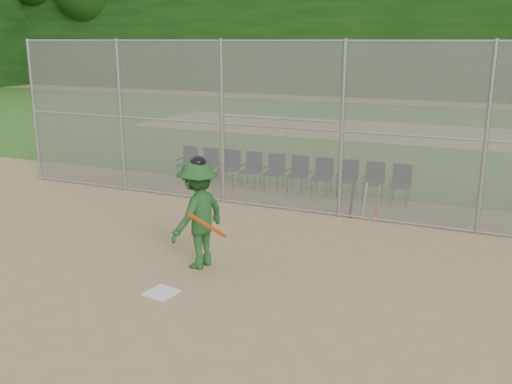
% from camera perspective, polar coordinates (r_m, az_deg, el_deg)
% --- Properties ---
extents(ground, '(100.00, 100.00, 0.00)m').
position_cam_1_polar(ground, '(9.40, -6.25, -10.15)').
color(ground, tan).
rests_on(ground, ground).
extents(grass_strip, '(100.00, 100.00, 0.00)m').
position_cam_1_polar(grass_strip, '(26.00, 13.97, 5.80)').
color(grass_strip, '#2E641E').
rests_on(grass_strip, ground).
extents(dirt_patch_far, '(24.00, 24.00, 0.00)m').
position_cam_1_polar(dirt_patch_far, '(26.00, 13.97, 5.81)').
color(dirt_patch_far, tan).
rests_on(dirt_patch_far, ground).
extents(backstop_fence, '(16.09, 0.09, 4.00)m').
position_cam_1_polar(backstop_fence, '(13.20, 4.41, 6.65)').
color(backstop_fence, gray).
rests_on(backstop_fence, ground).
extents(treeline, '(81.00, 60.00, 11.00)m').
position_cam_1_polar(treeline, '(27.71, 15.49, 17.67)').
color(treeline, black).
rests_on(treeline, ground).
extents(home_plate, '(0.53, 0.53, 0.02)m').
position_cam_1_polar(home_plate, '(9.51, -9.42, -9.89)').
color(home_plate, silver).
rests_on(home_plate, ground).
extents(batter_at_plate, '(1.11, 1.40, 2.04)m').
position_cam_1_polar(batter_at_plate, '(10.16, -5.82, -2.19)').
color(batter_at_plate, '#205122').
rests_on(batter_at_plate, ground).
extents(spare_bats, '(0.96, 0.39, 0.83)m').
position_cam_1_polar(spare_bats, '(13.31, 10.18, -0.79)').
color(spare_bats, '#D84C14').
rests_on(spare_bats, ground).
extents(chair_0, '(0.54, 0.52, 0.96)m').
position_cam_1_polar(chair_0, '(16.71, -6.90, 2.83)').
color(chair_0, '#101C3B').
rests_on(chair_0, ground).
extents(chair_1, '(0.54, 0.52, 0.96)m').
position_cam_1_polar(chair_1, '(16.38, -4.85, 2.64)').
color(chair_1, '#101C3B').
rests_on(chair_1, ground).
extents(chair_2, '(0.54, 0.52, 0.96)m').
position_cam_1_polar(chair_2, '(16.08, -2.72, 2.43)').
color(chair_2, '#101C3B').
rests_on(chair_2, ground).
extents(chair_3, '(0.54, 0.52, 0.96)m').
position_cam_1_polar(chair_3, '(15.79, -0.50, 2.22)').
color(chair_3, '#101C3B').
rests_on(chair_3, ground).
extents(chair_4, '(0.54, 0.52, 0.96)m').
position_cam_1_polar(chair_4, '(15.53, 1.79, 1.99)').
color(chair_4, '#101C3B').
rests_on(chair_4, ground).
extents(chair_5, '(0.54, 0.52, 0.96)m').
position_cam_1_polar(chair_5, '(15.30, 4.15, 1.76)').
color(chair_5, '#101C3B').
rests_on(chair_5, ground).
extents(chair_6, '(0.54, 0.52, 0.96)m').
position_cam_1_polar(chair_6, '(15.09, 6.58, 1.51)').
color(chair_6, '#101C3B').
rests_on(chair_6, ground).
extents(chair_7, '(0.54, 0.52, 0.96)m').
position_cam_1_polar(chair_7, '(14.91, 9.08, 1.25)').
color(chair_7, '#101C3B').
rests_on(chair_7, ground).
extents(chair_8, '(0.54, 0.52, 0.96)m').
position_cam_1_polar(chair_8, '(14.76, 11.63, 0.99)').
color(chair_8, '#101C3B').
rests_on(chair_8, ground).
extents(chair_9, '(0.54, 0.52, 0.96)m').
position_cam_1_polar(chair_9, '(14.64, 14.22, 0.72)').
color(chair_9, '#101C3B').
rests_on(chair_9, ground).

